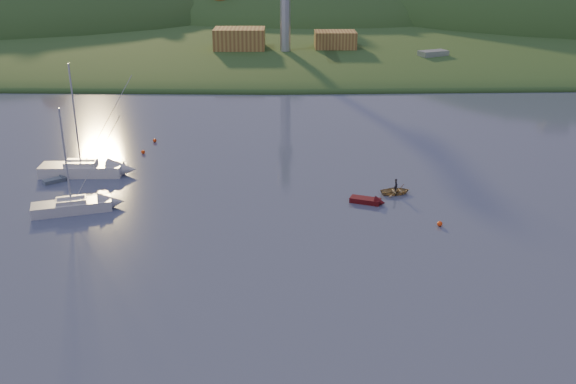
{
  "coord_description": "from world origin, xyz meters",
  "views": [
    {
      "loc": [
        1.53,
        -19.5,
        24.95
      ],
      "look_at": [
        1.96,
        38.3,
        2.22
      ],
      "focal_mm": 40.0,
      "sensor_mm": 36.0,
      "label": 1
    }
  ],
  "objects_px": {
    "canoe": "(396,191)",
    "red_tender": "(372,201)",
    "sailboat_far": "(81,168)",
    "grey_dinghy": "(59,179)",
    "sailboat_near": "(72,205)"
  },
  "relations": [
    {
      "from": "canoe",
      "to": "red_tender",
      "type": "xyz_separation_m",
      "value": [
        -2.83,
        -2.67,
        -0.07
      ]
    },
    {
      "from": "sailboat_far",
      "to": "canoe",
      "type": "distance_m",
      "value": 35.34
    },
    {
      "from": "red_tender",
      "to": "grey_dinghy",
      "type": "relative_size",
      "value": 1.37
    },
    {
      "from": "sailboat_far",
      "to": "grey_dinghy",
      "type": "bearing_deg",
      "value": -136.04
    },
    {
      "from": "sailboat_far",
      "to": "red_tender",
      "type": "height_order",
      "value": "sailboat_far"
    },
    {
      "from": "sailboat_near",
      "to": "red_tender",
      "type": "distance_m",
      "value": 29.9
    },
    {
      "from": "grey_dinghy",
      "to": "red_tender",
      "type": "bearing_deg",
      "value": -49.18
    },
    {
      "from": "sailboat_near",
      "to": "sailboat_far",
      "type": "height_order",
      "value": "sailboat_far"
    },
    {
      "from": "sailboat_near",
      "to": "red_tender",
      "type": "height_order",
      "value": "sailboat_near"
    },
    {
      "from": "grey_dinghy",
      "to": "canoe",
      "type": "bearing_deg",
      "value": -44.27
    },
    {
      "from": "canoe",
      "to": "grey_dinghy",
      "type": "xyz_separation_m",
      "value": [
        -36.8,
        4.11,
        -0.12
      ]
    },
    {
      "from": "sailboat_near",
      "to": "sailboat_far",
      "type": "relative_size",
      "value": 0.82
    },
    {
      "from": "sailboat_far",
      "to": "red_tender",
      "type": "xyz_separation_m",
      "value": [
        31.98,
        -8.76,
        -0.55
      ]
    },
    {
      "from": "grey_dinghy",
      "to": "sailboat_near",
      "type": "bearing_deg",
      "value": -102.37
    },
    {
      "from": "sailboat_near",
      "to": "canoe",
      "type": "xyz_separation_m",
      "value": [
        32.67,
        4.54,
        -0.37
      ]
    }
  ]
}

